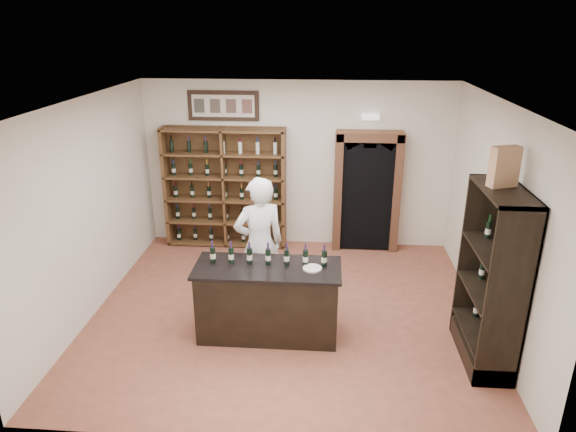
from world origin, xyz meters
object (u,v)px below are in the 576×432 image
object	(u,v)px
wine_shelf	(226,187)
tasting_counter	(268,301)
side_cabinet	(490,304)
counter_bottle_0	(213,255)
wine_crate	(504,167)
shopkeeper	(259,245)

from	to	relation	value
wine_shelf	tasting_counter	xyz separation A→B (m)	(1.10, -2.93, -0.61)
tasting_counter	side_cabinet	size ratio (longest dim) A/B	0.85
counter_bottle_0	wine_crate	bearing A→B (deg)	-4.58
counter_bottle_0	side_cabinet	distance (m)	3.48
shopkeeper	wine_crate	distance (m)	3.33
wine_shelf	wine_crate	size ratio (longest dim) A/B	4.82
counter_bottle_0	shopkeeper	xyz separation A→B (m)	(0.53, 0.61, -0.12)
tasting_counter	counter_bottle_0	distance (m)	0.95
side_cabinet	wine_crate	xyz separation A→B (m)	(-0.05, 0.11, 1.67)
tasting_counter	shopkeeper	bearing A→B (deg)	105.73
tasting_counter	wine_crate	world-z (taller)	wine_crate
wine_crate	counter_bottle_0	bearing A→B (deg)	155.28
wine_shelf	side_cabinet	bearing A→B (deg)	-40.21
side_cabinet	shopkeeper	size ratio (longest dim) A/B	1.11
counter_bottle_0	shopkeeper	world-z (taller)	shopkeeper
tasting_counter	shopkeeper	xyz separation A→B (m)	(-0.19, 0.69, 0.50)
side_cabinet	shopkeeper	xyz separation A→B (m)	(-2.92, 0.99, 0.24)
wine_shelf	side_cabinet	size ratio (longest dim) A/B	1.00
counter_bottle_0	wine_shelf	bearing A→B (deg)	97.58
tasting_counter	side_cabinet	bearing A→B (deg)	-6.28
counter_bottle_0	wine_crate	distance (m)	3.65
side_cabinet	tasting_counter	bearing A→B (deg)	173.72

